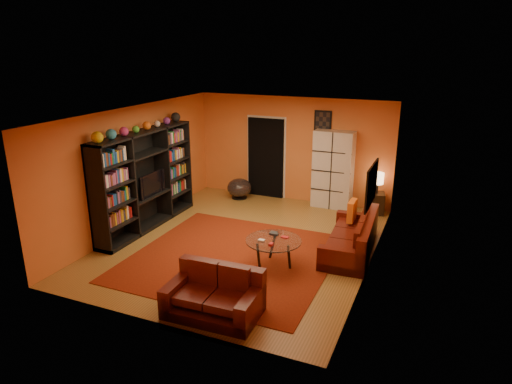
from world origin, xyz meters
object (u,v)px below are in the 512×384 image
at_px(entertainment_unit, 146,180).
at_px(storage_cabinet, 333,170).
at_px(sofa, 354,239).
at_px(table_lamp, 377,179).
at_px(bowl_chair, 239,188).
at_px(loveseat, 215,295).
at_px(side_table, 375,203).
at_px(coffee_table, 274,243).
at_px(tv, 149,184).

bearing_deg(entertainment_unit, storage_cabinet, 39.68).
distance_m(sofa, table_lamp, 2.39).
relative_size(entertainment_unit, bowl_chair, 4.80).
distance_m(loveseat, bowl_chair, 5.28).
height_order(bowl_chair, table_lamp, table_lamp).
bearing_deg(sofa, storage_cabinet, 110.38).
height_order(loveseat, bowl_chair, loveseat).
distance_m(entertainment_unit, storage_cabinet, 4.39).
height_order(sofa, side_table, sofa).
distance_m(entertainment_unit, coffee_table, 3.33).
bearing_deg(table_lamp, sofa, -90.66).
distance_m(tv, sofa, 4.43).
bearing_deg(loveseat, side_table, -18.08).
bearing_deg(storage_cabinet, bowl_chair, -170.94).
height_order(storage_cabinet, bowl_chair, storage_cabinet).
distance_m(entertainment_unit, loveseat, 3.88).
xyz_separation_m(entertainment_unit, table_lamp, (4.44, 2.75, -0.21)).
distance_m(entertainment_unit, side_table, 5.28).
relative_size(bowl_chair, table_lamp, 1.28).
distance_m(tv, loveseat, 3.85).
distance_m(loveseat, table_lamp, 5.41).
xyz_separation_m(coffee_table, table_lamp, (1.24, 3.46, 0.39)).
bearing_deg(storage_cabinet, loveseat, -93.04).
bearing_deg(bowl_chair, table_lamp, 4.19).
xyz_separation_m(bowl_chair, side_table, (3.41, 0.25, -0.03)).
relative_size(tv, bowl_chair, 1.38).
xyz_separation_m(entertainment_unit, side_table, (4.44, 2.75, -0.80)).
distance_m(storage_cabinet, table_lamp, 1.07).
relative_size(loveseat, storage_cabinet, 0.74).
distance_m(entertainment_unit, bowl_chair, 2.81).
height_order(coffee_table, bowl_chair, bowl_chair).
bearing_deg(bowl_chair, tv, -111.64).
bearing_deg(bowl_chair, entertainment_unit, -112.30).
relative_size(loveseat, bowl_chair, 2.23).
relative_size(sofa, storage_cabinet, 1.11).
xyz_separation_m(entertainment_unit, bowl_chair, (1.03, 2.50, -0.77)).
bearing_deg(side_table, storage_cabinet, 177.30).
bearing_deg(storage_cabinet, table_lamp, -0.91).
height_order(tv, table_lamp, tv).
height_order(storage_cabinet, table_lamp, storage_cabinet).
xyz_separation_m(loveseat, side_table, (1.50, 5.17, -0.04)).
distance_m(coffee_table, bowl_chair, 3.88).
xyz_separation_m(sofa, bowl_chair, (-3.38, 2.08, -0.01)).
distance_m(sofa, bowl_chair, 3.97).
bearing_deg(side_table, entertainment_unit, -148.20).
bearing_deg(table_lamp, entertainment_unit, -148.20).
xyz_separation_m(coffee_table, storage_cabinet, (0.18, 3.51, 0.48)).
height_order(entertainment_unit, table_lamp, entertainment_unit).
relative_size(loveseat, side_table, 2.79).
relative_size(entertainment_unit, side_table, 6.00).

